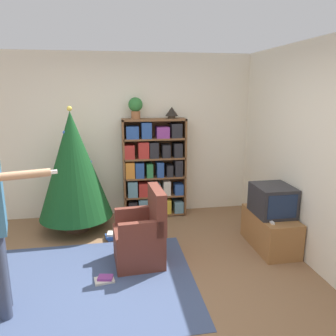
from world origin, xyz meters
The scene contains 14 objects.
ground_plane centered at (0.00, 0.00, 0.00)m, with size 14.00×14.00×0.00m, color #846042.
wall_back centered at (0.00, 2.26, 1.30)m, with size 8.00×0.10×2.60m.
wall_right centered at (2.10, 0.00, 1.30)m, with size 0.10×8.00×2.60m.
area_rug centered at (-0.59, 0.18, 0.00)m, with size 2.45×1.87×0.01m.
bookshelf centered at (0.43, 2.04, 0.78)m, with size 1.01×0.29×1.59m.
tv_stand centered at (1.80, 0.66, 0.23)m, with size 0.45×0.88×0.46m.
television centered at (1.80, 0.65, 0.65)m, with size 0.46×0.52×0.38m.
game_remote centered at (1.67, 0.39, 0.47)m, with size 0.04×0.12×0.02m.
christmas_tree centered at (-0.77, 1.64, 0.98)m, with size 1.05×1.05×1.82m.
armchair centered at (0.10, 0.54, 0.32)m, with size 0.61×0.60×0.92m.
potted_plant centered at (0.16, 2.05, 1.78)m, with size 0.22×0.22×0.33m.
table_lamp centered at (0.73, 2.05, 1.69)m, with size 0.20×0.20×0.18m.
book_pile_near_tree centered at (-0.25, 1.22, 0.05)m, with size 0.22×0.18×0.10m.
book_pile_by_chair centered at (-0.34, 0.19, 0.02)m, with size 0.23×0.18×0.05m.
Camera 1 is at (-0.18, -3.06, 2.05)m, focal length 35.00 mm.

